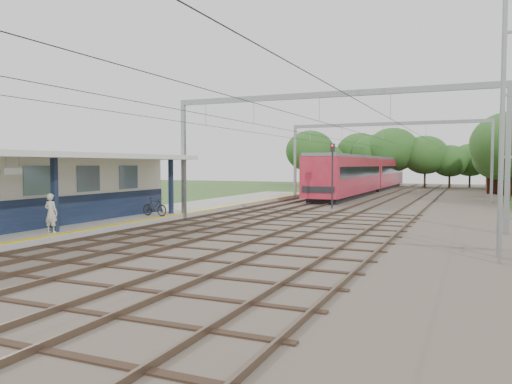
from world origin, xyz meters
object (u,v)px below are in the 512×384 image
Objects in this scene: person at (51,213)px; bicycle at (155,207)px; signal_post at (332,167)px; train at (367,173)px.

person is 0.96× the size of bicycle.
signal_post reaches higher than bicycle.
bicycle is 13.71m from signal_post.
signal_post reaches higher than train.
person is at bearing -172.57° from bicycle.
signal_post is at bearing -116.10° from person.
train reaches higher than person.
bicycle is at bearing -95.37° from person.
signal_post is at bearing -85.23° from train.
bicycle is at bearing -137.85° from signal_post.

